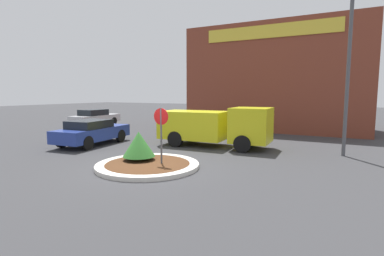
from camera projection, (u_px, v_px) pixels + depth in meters
ground_plane at (148, 167)px, 11.49m from camera, size 120.00×120.00×0.00m
traffic_island at (148, 165)px, 11.48m from camera, size 3.94×3.94×0.16m
stop_sign at (161, 127)px, 11.32m from camera, size 0.63×0.07×2.29m
island_shrub at (139, 144)px, 11.96m from camera, size 1.29×1.29×1.15m
utility_truck at (214, 125)px, 15.82m from camera, size 5.94×2.42×2.11m
storefront_building at (278, 79)px, 23.47m from camera, size 13.12×6.07×7.86m
parked_sedan_blue at (92, 132)px, 16.43m from camera, size 2.28×4.62×1.38m
parked_sedan_silver at (95, 117)px, 26.01m from camera, size 1.94×4.55×1.42m
light_pole at (349, 61)px, 13.11m from camera, size 0.70×0.30×7.33m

